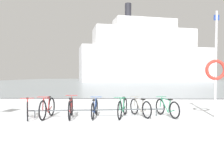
{
  "coord_description": "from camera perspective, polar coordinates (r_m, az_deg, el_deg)",
  "views": [
    {
      "loc": [
        2.05,
        -5.43,
        1.59
      ],
      "look_at": [
        1.69,
        4.92,
        1.21
      ],
      "focal_mm": 35.75,
      "sensor_mm": 36.0,
      "label": 1
    }
  ],
  "objects": [
    {
      "name": "ground",
      "position": [
        59.39,
        0.01,
        0.52
      ],
      "size": [
        80.0,
        132.0,
        0.08
      ],
      "color": "silver"
    },
    {
      "name": "bike_rack",
      "position": [
        8.65,
        -3.83,
        -6.68
      ],
      "size": [
        5.16,
        0.69,
        0.31
      ],
      "color": "#4C5156",
      "rests_on": "ground"
    },
    {
      "name": "bicycle_0",
      "position": [
        8.9,
        -20.8,
        -5.94
      ],
      "size": [
        0.71,
        1.57,
        0.81
      ],
      "color": "black",
      "rests_on": "ground"
    },
    {
      "name": "bicycle_1",
      "position": [
        8.8,
        -16.21,
        -5.89
      ],
      "size": [
        0.46,
        1.71,
        0.85
      ],
      "color": "black",
      "rests_on": "ground"
    },
    {
      "name": "bicycle_2",
      "position": [
        8.59,
        -10.52,
        -6.08
      ],
      "size": [
        0.46,
        1.71,
        0.83
      ],
      "color": "black",
      "rests_on": "ground"
    },
    {
      "name": "bicycle_3",
      "position": [
        8.63,
        -4.46,
        -6.24
      ],
      "size": [
        0.46,
        1.71,
        0.75
      ],
      "color": "black",
      "rests_on": "ground"
    },
    {
      "name": "bicycle_4",
      "position": [
        8.62,
        2.73,
        -6.08
      ],
      "size": [
        0.53,
        1.71,
        0.81
      ],
      "color": "black",
      "rests_on": "ground"
    },
    {
      "name": "bicycle_5",
      "position": [
        8.85,
        7.21,
        -6.0
      ],
      "size": [
        0.75,
        1.49,
        0.76
      ],
      "color": "black",
      "rests_on": "ground"
    },
    {
      "name": "bicycle_6",
      "position": [
        9.0,
        13.86,
        -5.93
      ],
      "size": [
        0.7,
        1.53,
        0.76
      ],
      "color": "black",
      "rests_on": "ground"
    },
    {
      "name": "rescue_post",
      "position": [
        9.41,
        25.0,
        3.88
      ],
      "size": [
        0.79,
        0.12,
        4.05
      ],
      "color": "silver",
      "rests_on": "ground"
    },
    {
      "name": "ferry_ship",
      "position": [
        64.94,
        8.72,
        7.11
      ],
      "size": [
        39.29,
        19.03,
        21.76
      ],
      "color": "white",
      "rests_on": "ground"
    }
  ]
}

